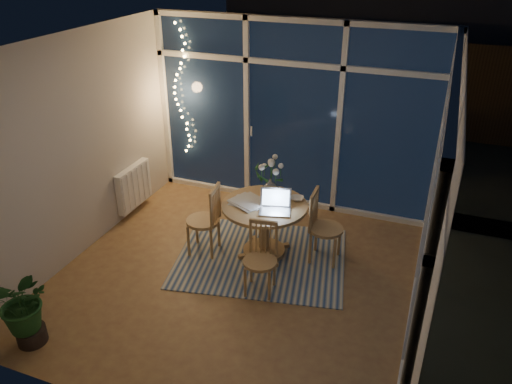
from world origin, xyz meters
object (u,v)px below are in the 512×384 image
flower_vase (271,187)px  chair_right (326,227)px  laptop (275,202)px  dining_table (264,229)px  chair_front (260,260)px  potted_plant (25,311)px  chair_left (203,219)px

flower_vase → chair_right: bearing=-9.6°
chair_right → laptop: (-0.55, -0.26, 0.36)m
dining_table → laptop: 0.52m
dining_table → flower_vase: 0.52m
chair_front → flower_vase: bearing=96.0°
dining_table → chair_right: (0.72, 0.14, 0.11)m
chair_right → flower_vase: (-0.74, 0.12, 0.34)m
laptop → chair_front: bearing=-100.8°
flower_vase → potted_plant: flower_vase is taller
chair_left → potted_plant: 2.17m
dining_table → flower_vase: flower_vase is taller
laptop → chair_right: bearing=10.7°
dining_table → potted_plant: size_ratio=1.33×
chair_left → laptop: (0.88, 0.09, 0.36)m
dining_table → chair_left: size_ratio=1.10×
chair_right → chair_front: size_ratio=1.09×
chair_right → laptop: 0.71m
chair_left → laptop: 0.95m
laptop → flower_vase: 0.43m
chair_right → laptop: size_ratio=2.59×
dining_table → potted_plant: 2.71m
dining_table → laptop: laptop is taller
flower_vase → potted_plant: bearing=-122.2°
dining_table → chair_front: bearing=-73.4°
chair_left → potted_plant: (-0.87, -1.99, -0.08)m
potted_plant → flower_vase: bearing=57.8°
chair_left → chair_front: chair_left is taller
dining_table → chair_front: chair_front is taller
chair_right → chair_left: bearing=103.0°
laptop → potted_plant: bearing=-144.7°
chair_left → laptop: laptop is taller
chair_front → potted_plant: 2.33m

